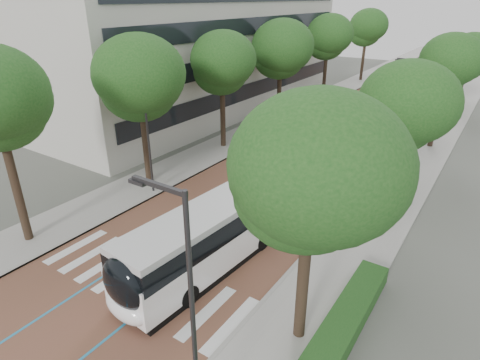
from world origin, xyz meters
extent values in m
plane|color=#51544C|center=(0.00, 0.00, 0.00)|extent=(160.00, 160.00, 0.00)
cube|color=brown|center=(0.00, 40.00, 0.01)|extent=(11.00, 140.00, 0.02)
cube|color=#98948F|center=(-7.50, 40.00, 0.06)|extent=(4.00, 140.00, 0.12)
cube|color=#98948F|center=(7.50, 40.00, 0.06)|extent=(4.00, 140.00, 0.12)
cube|color=gray|center=(-5.60, 40.00, 0.06)|extent=(0.20, 140.00, 0.14)
cube|color=gray|center=(5.60, 40.00, 0.06)|extent=(0.20, 140.00, 0.14)
cube|color=silver|center=(-4.80, 1.00, 0.03)|extent=(0.55, 3.60, 0.01)
cube|color=silver|center=(-3.55, 1.00, 0.03)|extent=(0.55, 3.60, 0.01)
cube|color=silver|center=(-2.30, 1.00, 0.03)|extent=(0.55, 3.60, 0.01)
cube|color=silver|center=(-1.05, 1.00, 0.03)|extent=(0.55, 3.60, 0.01)
cube|color=silver|center=(0.20, 1.00, 0.03)|extent=(0.55, 3.60, 0.01)
cube|color=silver|center=(1.45, 1.00, 0.03)|extent=(0.55, 3.60, 0.01)
cube|color=silver|center=(2.70, 1.00, 0.03)|extent=(0.55, 3.60, 0.01)
cube|color=silver|center=(3.95, 1.00, 0.03)|extent=(0.55, 3.60, 0.01)
cube|color=silver|center=(5.20, 1.00, 0.03)|extent=(0.55, 3.60, 0.01)
cube|color=teal|center=(-1.60, 40.00, 0.02)|extent=(0.12, 126.00, 0.01)
cube|color=teal|center=(1.60, 40.00, 0.02)|extent=(0.12, 126.00, 0.01)
cube|color=#B8B5AB|center=(-19.50, 28.00, 7.00)|extent=(18.00, 40.00, 14.00)
cube|color=black|center=(-10.45, 28.00, 3.00)|extent=(0.12, 38.00, 1.60)
cube|color=black|center=(-10.45, 28.00, 6.20)|extent=(0.12, 38.00, 1.60)
cube|color=black|center=(-10.45, 28.00, 9.40)|extent=(0.12, 38.00, 1.60)
cylinder|color=#2C2C2E|center=(6.80, -3.00, 4.12)|extent=(0.14, 0.14, 8.00)
cube|color=#2C2C2E|center=(6.00, -3.00, 8.02)|extent=(1.70, 0.12, 0.12)
cube|color=#2C2C2E|center=(5.30, -3.00, 7.94)|extent=(0.50, 0.20, 0.10)
cylinder|color=#2C2C2E|center=(6.80, 22.00, 4.12)|extent=(0.14, 0.14, 8.00)
cube|color=#2C2C2E|center=(6.00, 22.00, 8.02)|extent=(1.70, 0.12, 0.12)
cube|color=#2C2C2E|center=(5.30, 22.00, 7.94)|extent=(0.50, 0.20, 0.10)
cylinder|color=#2C2C2E|center=(-6.10, 8.00, 4.12)|extent=(0.14, 0.14, 8.00)
cylinder|color=black|center=(-7.50, 0.00, 2.66)|extent=(0.44, 0.44, 5.33)
cylinder|color=black|center=(-7.50, 9.00, 2.50)|extent=(0.44, 0.44, 5.00)
ellipsoid|color=#194817|center=(-7.50, 9.00, 7.05)|extent=(5.87, 5.87, 4.99)
cylinder|color=black|center=(-7.50, 18.00, 2.46)|extent=(0.44, 0.44, 4.91)
ellipsoid|color=#194817|center=(-7.50, 18.00, 6.93)|extent=(5.31, 5.31, 4.51)
cylinder|color=black|center=(-7.50, 28.00, 2.49)|extent=(0.44, 0.44, 4.98)
ellipsoid|color=#194817|center=(-7.50, 28.00, 7.02)|extent=(6.19, 6.19, 5.26)
cylinder|color=black|center=(-7.50, 40.00, 2.60)|extent=(0.44, 0.44, 5.21)
ellipsoid|color=#194817|center=(-7.50, 40.00, 7.34)|extent=(5.65, 5.65, 4.80)
cylinder|color=black|center=(-7.50, 55.00, 2.70)|extent=(0.44, 0.44, 5.39)
ellipsoid|color=#194817|center=(-7.50, 55.00, 7.60)|extent=(5.64, 5.64, 4.80)
cylinder|color=black|center=(7.70, 2.00, 2.38)|extent=(0.44, 0.44, 4.76)
ellipsoid|color=#194817|center=(7.70, 2.00, 6.71)|extent=(5.72, 5.72, 4.86)
cylinder|color=black|center=(7.70, 14.00, 2.23)|extent=(0.44, 0.44, 4.46)
ellipsoid|color=#194817|center=(7.70, 14.00, 6.28)|extent=(5.36, 5.36, 4.55)
cylinder|color=black|center=(7.70, 28.00, 2.45)|extent=(0.44, 0.44, 4.90)
ellipsoid|color=#194817|center=(7.70, 28.00, 6.91)|extent=(4.92, 4.92, 4.18)
cylinder|color=black|center=(7.70, 44.00, 2.00)|extent=(0.44, 0.44, 4.01)
ellipsoid|color=#194817|center=(7.70, 44.00, 5.65)|extent=(5.53, 5.53, 4.70)
cylinder|color=black|center=(2.49, 8.42, 1.77)|extent=(2.36, 1.08, 2.30)
cube|color=white|center=(2.08, 3.30, 1.26)|extent=(3.23, 9.53, 1.82)
cube|color=black|center=(2.08, 3.30, 2.40)|extent=(3.26, 9.35, 0.97)
cube|color=#B9B9BB|center=(2.08, 3.30, 3.04)|extent=(3.17, 9.34, 0.31)
cube|color=black|center=(2.08, 3.30, 0.17)|extent=(3.15, 9.15, 0.35)
cube|color=white|center=(2.83, 12.72, 1.26)|extent=(3.11, 7.91, 1.82)
cube|color=black|center=(2.83, 12.72, 2.40)|extent=(3.13, 7.76, 0.97)
cube|color=#B9B9BB|center=(2.83, 12.72, 3.04)|extent=(3.04, 7.76, 0.31)
cube|color=black|center=(2.83, 12.72, 0.17)|extent=(3.03, 7.60, 0.35)
ellipsoid|color=black|center=(1.73, -1.21, 2.00)|extent=(2.43, 1.28, 2.28)
ellipsoid|color=white|center=(1.72, -1.26, 0.86)|extent=(2.42, 1.18, 1.14)
cylinder|color=black|center=(0.78, 1.12, 0.50)|extent=(0.38, 1.02, 1.00)
cylinder|color=black|center=(3.03, 0.94, 0.50)|extent=(0.38, 1.02, 1.00)
cylinder|color=black|center=(1.84, 14.48, 0.50)|extent=(0.38, 1.02, 1.00)
cylinder|color=black|center=(4.09, 14.30, 0.50)|extent=(0.38, 1.02, 1.00)
cylinder|color=black|center=(1.20, 6.46, 0.50)|extent=(0.38, 1.02, 1.00)
cylinder|color=black|center=(3.45, 6.29, 0.50)|extent=(0.38, 1.02, 1.00)
cube|color=white|center=(1.79, 24.13, 1.26)|extent=(2.61, 12.02, 1.82)
cube|color=black|center=(1.79, 24.13, 2.40)|extent=(2.65, 11.78, 0.97)
cube|color=#B9B9BB|center=(1.79, 24.13, 3.04)|extent=(2.56, 11.78, 0.31)
cube|color=black|center=(1.79, 24.13, 0.17)|extent=(2.56, 11.54, 0.35)
ellipsoid|color=black|center=(1.84, 18.28, 2.00)|extent=(2.36, 1.12, 2.28)
ellipsoid|color=white|center=(1.84, 18.23, 0.86)|extent=(2.36, 1.02, 1.14)
cylinder|color=black|center=(0.69, 20.52, 0.50)|extent=(0.31, 1.00, 1.00)
cylinder|color=black|center=(2.95, 20.55, 0.50)|extent=(0.31, 1.00, 1.00)
cylinder|color=black|center=(0.62, 27.92, 0.50)|extent=(0.31, 1.00, 1.00)
cylinder|color=black|center=(2.88, 27.94, 0.50)|extent=(0.31, 1.00, 1.00)
cube|color=white|center=(1.75, 36.71, 1.26)|extent=(2.74, 12.05, 1.82)
cube|color=black|center=(1.75, 36.71, 2.40)|extent=(2.78, 11.81, 0.97)
cube|color=#B9B9BB|center=(1.75, 36.71, 3.04)|extent=(2.69, 11.81, 0.31)
cube|color=black|center=(1.75, 36.71, 0.17)|extent=(2.69, 11.57, 0.35)
ellipsoid|color=black|center=(1.63, 30.86, 2.00)|extent=(2.37, 1.15, 2.28)
ellipsoid|color=white|center=(1.63, 30.81, 0.86)|extent=(2.37, 1.05, 1.14)
cylinder|color=black|center=(0.55, 33.13, 0.50)|extent=(0.32, 1.01, 1.00)
cylinder|color=black|center=(2.81, 33.09, 0.50)|extent=(0.32, 1.01, 1.00)
cylinder|color=black|center=(0.70, 40.53, 0.50)|extent=(0.32, 1.01, 1.00)
cylinder|color=black|center=(2.96, 40.48, 0.50)|extent=(0.32, 1.01, 1.00)
cube|color=white|center=(1.45, 49.86, 1.26)|extent=(2.54, 12.01, 1.82)
cube|color=black|center=(1.45, 49.86, 2.40)|extent=(2.58, 11.77, 0.97)
cube|color=#B9B9BB|center=(1.45, 49.86, 3.04)|extent=(2.49, 11.77, 0.31)
cube|color=black|center=(1.45, 49.86, 0.17)|extent=(2.49, 11.53, 0.35)
ellipsoid|color=black|center=(1.47, 44.01, 2.00)|extent=(2.35, 1.11, 2.28)
ellipsoid|color=white|center=(1.47, 43.96, 0.86)|extent=(2.35, 1.01, 1.14)
cylinder|color=black|center=(0.33, 46.26, 0.50)|extent=(0.30, 1.00, 1.00)
cylinder|color=black|center=(2.59, 46.26, 0.50)|extent=(0.30, 1.00, 1.00)
cylinder|color=black|center=(0.31, 53.66, 0.50)|extent=(0.30, 1.00, 1.00)
cylinder|color=black|center=(2.57, 53.66, 0.50)|extent=(0.30, 1.00, 1.00)
cube|color=white|center=(2.04, 62.67, 1.26)|extent=(2.90, 12.08, 1.82)
cube|color=black|center=(2.04, 62.67, 2.40)|extent=(2.93, 11.84, 0.97)
cube|color=#B9B9BB|center=(2.04, 62.67, 3.04)|extent=(2.84, 11.84, 0.31)
cube|color=black|center=(2.04, 62.67, 0.17)|extent=(2.83, 11.60, 0.35)
ellipsoid|color=black|center=(1.85, 56.82, 2.00)|extent=(2.39, 1.18, 2.28)
ellipsoid|color=white|center=(1.85, 56.77, 0.86)|extent=(2.38, 1.08, 1.14)
cylinder|color=black|center=(0.79, 59.11, 0.50)|extent=(0.33, 1.01, 1.00)
cylinder|color=black|center=(3.05, 59.03, 0.50)|extent=(0.33, 1.01, 1.00)
cylinder|color=black|center=(1.04, 66.50, 0.50)|extent=(0.33, 1.01, 1.00)
cylinder|color=black|center=(3.30, 66.43, 0.50)|extent=(0.33, 1.01, 1.00)
camera|label=1|loc=(12.29, -8.99, 12.05)|focal=30.00mm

